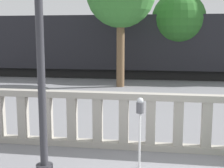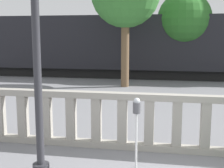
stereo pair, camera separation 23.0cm
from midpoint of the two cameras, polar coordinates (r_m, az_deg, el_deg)
name	(u,v)px [view 1 (the left image)]	position (r m, az deg, el deg)	size (l,w,h in m)	color
balustrade	(178,123)	(6.81, 11.06, -7.04)	(14.99, 0.24, 1.25)	#9E998E
parking_meter	(140,114)	(5.75, 3.99, -5.49)	(0.14, 0.14, 1.36)	silver
train_near	(167,45)	(18.55, 9.70, 6.97)	(28.85, 3.20, 4.14)	black
train_far	(206,44)	(28.65, 16.52, 7.07)	(29.35, 2.93, 3.80)	black
tree_left	(179,20)	(17.79, 11.73, 11.47)	(2.95, 2.95, 4.80)	brown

